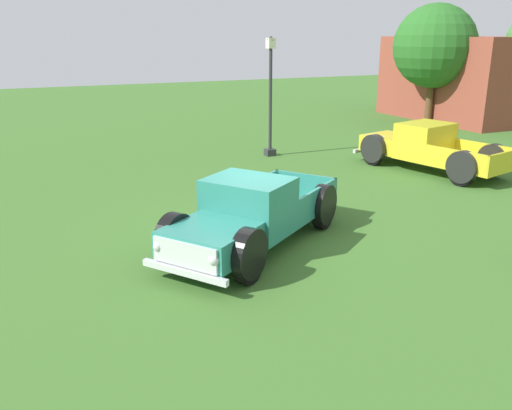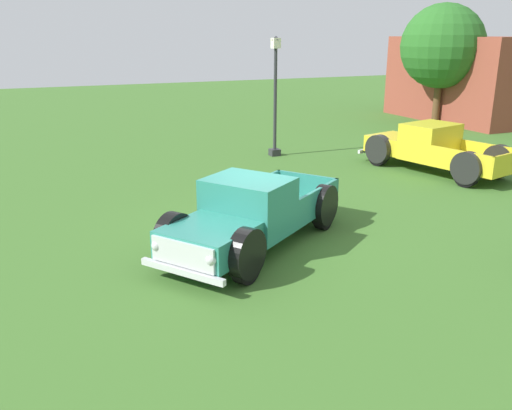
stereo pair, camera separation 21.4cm
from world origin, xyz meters
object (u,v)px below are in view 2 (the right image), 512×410
lamp_post_far (275,95)px  oak_tree_west (442,46)px  pickup_truck_behind_left (427,148)px  pickup_truck_foreground (247,217)px

lamp_post_far → oak_tree_west: bearing=107.7°
pickup_truck_behind_left → oak_tree_west: 10.65m
pickup_truck_foreground → oak_tree_west: oak_tree_west is taller
lamp_post_far → oak_tree_west: size_ratio=0.74×
pickup_truck_behind_left → lamp_post_far: 5.71m
pickup_truck_behind_left → lamp_post_far: lamp_post_far is taller
pickup_truck_behind_left → lamp_post_far: (-4.04, -3.74, 1.52)m
pickup_truck_behind_left → oak_tree_west: size_ratio=0.92×
pickup_truck_foreground → lamp_post_far: bearing=150.7°
pickup_truck_foreground → lamp_post_far: 9.46m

